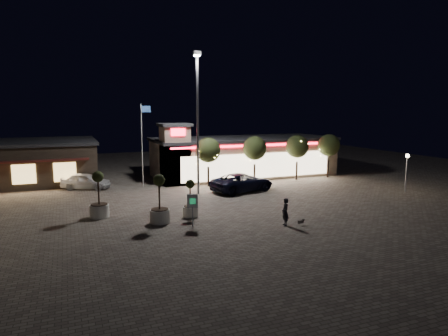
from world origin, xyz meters
name	(u,v)px	position (x,y,z in m)	size (l,w,h in m)	color
ground	(207,219)	(0.00, 0.00, 0.00)	(90.00, 90.00, 0.00)	#71675C
retail_building	(240,156)	(9.51, 15.82, 2.21)	(20.40, 8.40, 6.10)	tan
restaurant_building	(12,162)	(-14.00, 19.97, 2.16)	(16.40, 11.00, 4.30)	#382D23
floodlight_pole	(198,115)	(2.00, 8.00, 7.02)	(0.60, 0.40, 12.38)	gray
flagpole	(143,138)	(-1.90, 13.00, 4.74)	(0.95, 0.10, 8.00)	white
lamp_post_east	(407,165)	(20.00, 2.00, 2.46)	(0.36, 0.36, 3.48)	gray
string_tree_a	(208,150)	(4.00, 11.00, 3.56)	(2.42, 2.42, 4.79)	#332319
string_tree_b	(255,148)	(9.00, 11.00, 3.56)	(2.42, 2.42, 4.79)	#332319
string_tree_c	(297,147)	(14.00, 11.00, 3.56)	(2.42, 2.42, 4.79)	#332319
string_tree_d	(329,145)	(18.00, 11.00, 3.56)	(2.42, 2.42, 4.79)	#332319
pickup_truck	(242,182)	(6.11, 7.59, 0.84)	(2.80, 6.06, 1.69)	black
white_sedan	(86,181)	(-7.22, 14.00, 0.77)	(1.82, 4.53, 1.54)	silver
pedestrian	(285,212)	(4.24, -3.36, 0.91)	(0.66, 0.43, 1.81)	black
dog	(301,221)	(5.28, -3.69, 0.28)	(0.53, 0.26, 0.28)	#59514C
planter_left	(99,203)	(-6.82, 3.20, 1.01)	(1.33, 1.33, 3.28)	silver
planter_mid	(160,208)	(-3.18, 0.30, 1.01)	(1.33, 1.33, 3.27)	silver
planter_right	(190,205)	(-0.83, 1.07, 0.82)	(1.07, 1.07, 2.64)	silver
valet_sign	(193,204)	(-1.38, -1.26, 1.48)	(0.67, 0.33, 2.11)	gray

